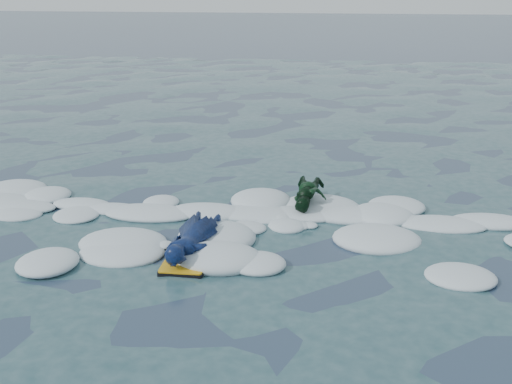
{
  "coord_description": "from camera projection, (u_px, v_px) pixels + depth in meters",
  "views": [
    {
      "loc": [
        1.03,
        -7.43,
        3.45
      ],
      "look_at": [
        -0.28,
        1.6,
        0.39
      ],
      "focal_mm": 45.0,
      "sensor_mm": 36.0,
      "label": 1
    }
  ],
  "objects": [
    {
      "name": "ground",
      "position": [
        260.0,
        261.0,
        8.21
      ],
      "size": [
        120.0,
        120.0,
        0.0
      ],
      "primitive_type": "plane",
      "color": "#19253C",
      "rests_on": "ground"
    },
    {
      "name": "foam_band",
      "position": [
        270.0,
        231.0,
        9.18
      ],
      "size": [
        12.0,
        3.1,
        0.3
      ],
      "primitive_type": null,
      "color": "silver",
      "rests_on": "ground"
    },
    {
      "name": "prone_woman_unit",
      "position": [
        192.0,
        240.0,
        8.33
      ],
      "size": [
        0.68,
        1.58,
        0.4
      ],
      "rotation": [
        0.0,
        0.0,
        1.59
      ],
      "color": "black",
      "rests_on": "ground"
    },
    {
      "name": "prone_child_unit",
      "position": [
        309.0,
        196.0,
        9.94
      ],
      "size": [
        0.65,
        1.19,
        0.44
      ],
      "rotation": [
        0.0,
        0.0,
        1.69
      ],
      "color": "black",
      "rests_on": "ground"
    }
  ]
}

